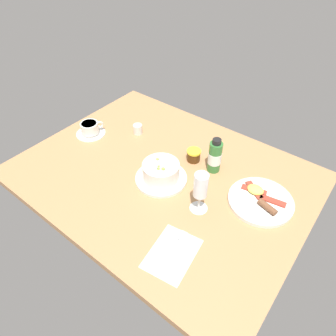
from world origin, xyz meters
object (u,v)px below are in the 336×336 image
at_px(creamer_jug, 138,129).
at_px(sauce_bottle_green, 215,157).
at_px(coffee_cup, 89,129).
at_px(wine_glass, 201,187).
at_px(cutlery_setting, 173,252).
at_px(porridge_bowl, 161,172).
at_px(breakfast_plate, 260,200).
at_px(jam_jar, 194,155).

height_order(creamer_jug, sauce_bottle_green, sauce_bottle_green).
distance_m(coffee_cup, wine_glass, 0.64).
relative_size(wine_glass, sauce_bottle_green, 1.07).
height_order(cutlery_setting, sauce_bottle_green, sauce_bottle_green).
distance_m(porridge_bowl, coffee_cup, 0.44).
height_order(porridge_bowl, cutlery_setting, porridge_bowl).
distance_m(cutlery_setting, wine_glass, 0.22).
distance_m(coffee_cup, breakfast_plate, 0.79).
xyz_separation_m(porridge_bowl, wine_glass, (0.19, -0.03, 0.07)).
bearing_deg(coffee_cup, breakfast_plate, 7.05).
height_order(porridge_bowl, breakfast_plate, porridge_bowl).
relative_size(cutlery_setting, sauce_bottle_green, 1.31).
height_order(coffee_cup, breakfast_plate, coffee_cup).
relative_size(porridge_bowl, breakfast_plate, 0.86).
distance_m(porridge_bowl, creamer_jug, 0.32).
bearing_deg(sauce_bottle_green, coffee_cup, -166.07).
bearing_deg(creamer_jug, jam_jar, 0.05).
bearing_deg(cutlery_setting, coffee_cup, 159.04).
bearing_deg(cutlery_setting, wine_glass, 100.93).
relative_size(creamer_jug, wine_glass, 0.31).
distance_m(porridge_bowl, jam_jar, 0.17).
relative_size(porridge_bowl, coffee_cup, 1.50).
bearing_deg(sauce_bottle_green, breakfast_plate, -11.05).
xyz_separation_m(porridge_bowl, jam_jar, (0.03, 0.17, -0.01)).
bearing_deg(porridge_bowl, creamer_jug, 148.05).
xyz_separation_m(cutlery_setting, jam_jar, (-0.20, 0.40, 0.02)).
distance_m(coffee_cup, jam_jar, 0.49).
height_order(wine_glass, jam_jar, wine_glass).
relative_size(cutlery_setting, coffee_cup, 1.48).
bearing_deg(porridge_bowl, cutlery_setting, -44.45).
xyz_separation_m(creamer_jug, wine_glass, (0.47, -0.20, 0.08)).
xyz_separation_m(cutlery_setting, creamer_jug, (-0.50, 0.40, 0.02)).
bearing_deg(wine_glass, breakfast_plate, 45.66).
height_order(cutlery_setting, creamer_jug, creamer_jug).
relative_size(porridge_bowl, cutlery_setting, 1.01).
bearing_deg(breakfast_plate, cutlery_setting, -108.45).
distance_m(porridge_bowl, breakfast_plate, 0.37).
distance_m(cutlery_setting, creamer_jug, 0.64).
xyz_separation_m(porridge_bowl, breakfast_plate, (0.35, 0.13, -0.03)).
bearing_deg(jam_jar, wine_glass, -51.54).
relative_size(coffee_cup, jam_jar, 2.30).
relative_size(porridge_bowl, jam_jar, 3.45).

